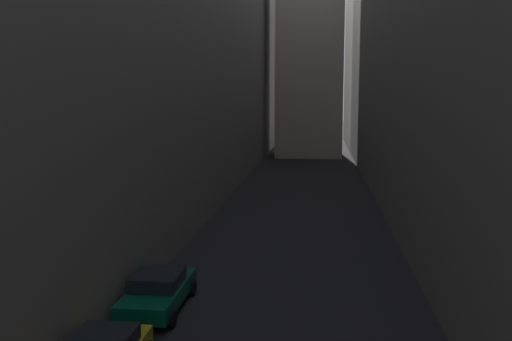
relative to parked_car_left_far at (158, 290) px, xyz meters
name	(u,v)px	position (x,y,z in m)	size (l,w,h in m)	color
ground_plane	(302,193)	(4.40, 25.23, -0.71)	(264.00, 264.00, 0.00)	black
building_block_left	(147,34)	(-8.60, 27.23, 12.04)	(15.01, 108.00, 25.50)	slate
building_block_right	(463,46)	(16.78, 27.23, 10.82)	(13.77, 108.00, 23.06)	slate
parked_car_left_far	(158,290)	(0.00, 0.00, 0.00)	(2.05, 4.55, 1.39)	#05472D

